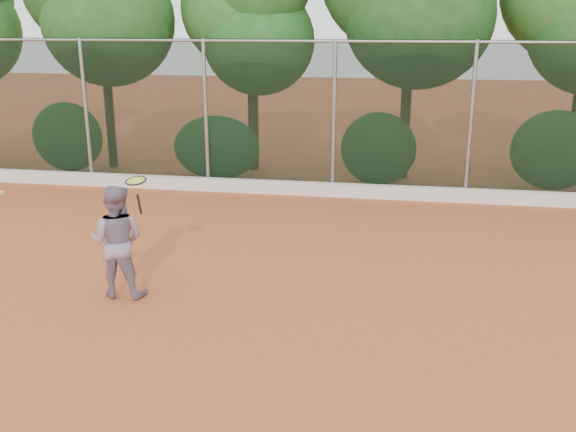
# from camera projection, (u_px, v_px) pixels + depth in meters

# --- Properties ---
(ground) EXTENTS (80.00, 80.00, 0.00)m
(ground) POSITION_uv_depth(u_px,v_px,m) (275.00, 329.00, 8.38)
(ground) COLOR #B7542B
(ground) RESTS_ON ground
(concrete_curb) EXTENTS (24.00, 0.20, 0.30)m
(concrete_curb) POSITION_uv_depth(u_px,v_px,m) (332.00, 190.00, 14.77)
(concrete_curb) COLOR silver
(concrete_curb) RESTS_ON ground
(tennis_player) EXTENTS (0.84, 0.68, 1.66)m
(tennis_player) POSITION_uv_depth(u_px,v_px,m) (117.00, 241.00, 9.21)
(tennis_player) COLOR gray
(tennis_player) RESTS_ON ground
(chainlink_fence) EXTENTS (24.09, 0.09, 3.50)m
(chainlink_fence) POSITION_uv_depth(u_px,v_px,m) (334.00, 114.00, 14.44)
(chainlink_fence) COLOR black
(chainlink_fence) RESTS_ON ground
(tennis_racket) EXTENTS (0.35, 0.35, 0.54)m
(tennis_racket) POSITION_uv_depth(u_px,v_px,m) (136.00, 183.00, 8.79)
(tennis_racket) COLOR black
(tennis_racket) RESTS_ON ground
(tennis_ball_in_flight) EXTENTS (0.07, 0.07, 0.07)m
(tennis_ball_in_flight) POSITION_uv_depth(u_px,v_px,m) (2.00, 193.00, 9.34)
(tennis_ball_in_flight) COLOR #BFDB31
(tennis_ball_in_flight) RESTS_ON ground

